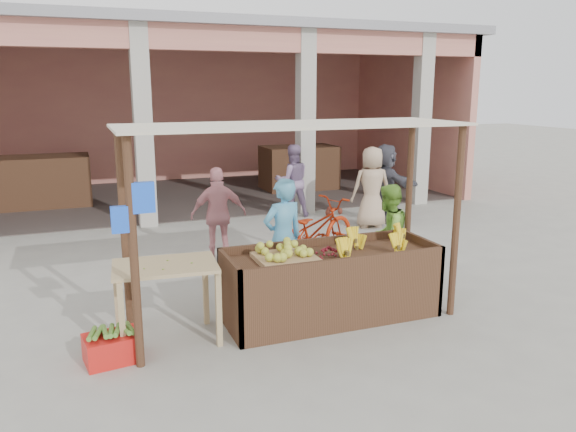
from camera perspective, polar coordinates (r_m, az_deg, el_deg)
name	(u,v)px	position (r m, az deg, el deg)	size (l,w,h in m)	color
ground	(293,323)	(6.92, 0.50, -10.79)	(60.00, 60.00, 0.00)	gray
market_building	(168,91)	(15.01, -12.07, 12.34)	(14.40, 6.40, 4.20)	tan
fruit_stall	(331,286)	(6.95, 4.38, -7.15)	(2.60, 0.95, 0.80)	#492D1D
stall_awning	(290,160)	(6.43, 0.22, 5.74)	(4.09, 1.35, 2.39)	#492D1D
banana_heap	(373,244)	(6.99, 8.63, -2.78)	(1.18, 0.64, 0.21)	yellow
melon_tray	(285,253)	(6.58, -0.29, -3.82)	(0.69, 0.60, 0.19)	#A68155
berry_heap	(328,252)	(6.73, 4.11, -3.68)	(0.40, 0.32, 0.13)	maroon
side_table	(166,277)	(6.32, -12.33, -6.04)	(1.17, 0.83, 0.90)	tan
papaya_pile	(164,256)	(6.25, -12.44, -4.00)	(0.65, 0.37, 0.19)	#519330
red_crate	(113,348)	(6.25, -17.40, -12.68)	(0.55, 0.40, 0.29)	red
plantain_bundle	(111,331)	(6.17, -17.51, -11.11)	(0.42, 0.29, 0.08)	#54822F
produce_sacks	(332,202)	(12.59, 4.54, 1.44)	(0.75, 0.70, 0.57)	maroon
vendor_blue	(283,234)	(7.50, -0.51, -1.86)	(0.65, 0.48, 1.74)	#51A5D2
vendor_green	(388,232)	(8.11, 10.09, -1.64)	(0.74, 0.43, 1.54)	#7CBE3E
motorcycle	(314,229)	(9.18, 2.61, -1.35)	(1.99, 0.68, 1.04)	#A8250A
shopper_b	(219,211)	(9.15, -7.07, 0.47)	(0.97, 0.51, 1.65)	#D1868C
shopper_c	(372,183)	(11.40, 8.49, 3.33)	(0.88, 0.57, 1.82)	tan
shopper_d	(385,181)	(11.94, 9.85, 3.52)	(1.60, 0.66, 1.74)	#484853
shopper_f	(292,177)	(12.26, 0.44, 3.94)	(0.84, 0.49, 1.73)	gray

